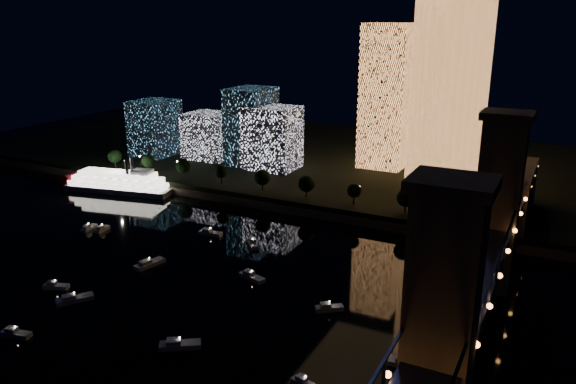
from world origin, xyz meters
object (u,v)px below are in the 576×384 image
Objects in this scene: truss_bridge at (462,308)px; riverboat at (114,182)px; tower_cylindrical at (449,83)px; tower_rectangular at (386,97)px.

riverboat is at bearing 157.17° from truss_bridge.
riverboat is at bearing -152.51° from tower_cylindrical.
riverboat is (-97.05, -78.29, -33.88)m from tower_rectangular.
tower_cylindrical is 141.10m from truss_bridge.
tower_cylindrical is 1.27× the size of tower_rectangular.
tower_cylindrical reaches higher than truss_bridge.
tower_cylindrical is at bearing 27.49° from riverboat.
tower_cylindrical is 149.99m from riverboat.
truss_bridge is 174.30m from riverboat.
tower_rectangular is at bearing 38.89° from riverboat.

